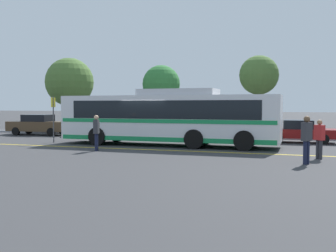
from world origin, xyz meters
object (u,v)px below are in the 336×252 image
Objects in this scene: transit_bus at (168,117)px; tree_3 at (161,84)px; pedestrian_0 at (307,137)px; tree_0 at (259,75)px; parked_car_1 at (112,128)px; bus_stop_sign at (53,114)px; parked_car_3 at (300,131)px; pedestrian_1 at (96,130)px; tree_2 at (70,82)px; parked_car_2 at (203,129)px; parked_car_0 at (39,125)px; pedestrian_2 at (319,137)px.

tree_3 is (-4.08, 10.72, 2.39)m from transit_bus.
tree_0 is (-3.09, 15.22, 3.44)m from pedestrian_0.
bus_stop_sign is at bearing 162.99° from parked_car_1.
pedestrian_0 is (0.14, -8.94, 0.37)m from parked_car_3.
transit_bus is 4.35m from pedestrian_1.
parked_car_3 is 7.92m from tree_0.
pedestrian_1 is 15.70m from tree_2.
parked_car_3 is (6.90, 4.02, -0.90)m from transit_bus.
tree_0 is 8.06m from tree_3.
parked_car_2 is 0.88× the size of tree_3.
tree_2 is (-11.70, 8.86, 2.60)m from transit_bus.
parked_car_2 is at bearing 85.85° from parked_car_0.
transit_bus is 2.59× the size of parked_car_0.
parked_car_1 is 12.21m from parked_car_3.
pedestrian_1 is at bearing -53.45° from tree_2.
parked_car_0 is 6.19m from parked_car_1.
parked_car_1 is 1.04× the size of parked_car_3.
parked_car_2 is 3.02× the size of pedestrian_2.
pedestrian_2 reaches higher than parked_car_3.
parked_car_2 is 14.06m from tree_2.
parked_car_0 is at bearing 70.39° from transit_bus.
pedestrian_2 is at bearing 76.38° from pedestrian_1.
pedestrian_0 reaches higher than pedestrian_1.
tree_3 is at bearing 41.45° from parked_car_2.
parked_car_2 reaches higher than parked_car_3.
tree_0 reaches higher than pedestrian_1.
pedestrian_2 is at bearing -162.23° from pedestrian_0.
bus_stop_sign reaches higher than pedestrian_2.
parked_car_1 is 2.57× the size of pedestrian_2.
parked_car_3 is (12.21, 0.10, 0.00)m from parked_car_1.
parked_car_2 is 8.33m from pedestrian_1.
tree_3 reaches higher than parked_car_1.
parked_car_1 is at bearing 54.58° from transit_bus.
transit_bus is at bearing -84.89° from bus_stop_sign.
tree_2 is 7.84m from tree_3.
parked_car_0 is at bearing 44.09° from bus_stop_sign.
bus_stop_sign reaches higher than parked_car_1.
tree_0 reaches higher than tree_3.
parked_car_0 is 6.67m from bus_stop_sign.
tree_2 is at bearing 27.72° from bus_stop_sign.
parked_car_0 is 0.77× the size of tree_2.
pedestrian_2 is (0.54, 1.67, -0.13)m from pedestrian_0.
parked_car_1 is (6.17, -0.40, -0.09)m from parked_car_0.
tree_3 reaches higher than parked_car_3.
transit_bus reaches higher than parked_car_1.
bus_stop_sign is (-8.03, -4.53, 0.97)m from parked_car_2.
transit_bus is 2.05× the size of tree_0.
transit_bus is at bearing -37.16° from tree_2.
bus_stop_sign is (-13.87, -4.52, 1.02)m from parked_car_3.
bus_stop_sign reaches higher than pedestrian_1.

